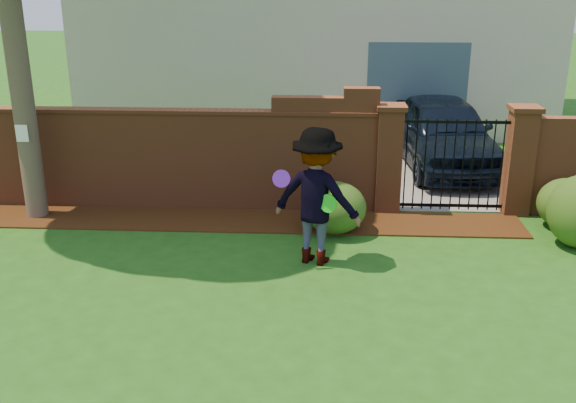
# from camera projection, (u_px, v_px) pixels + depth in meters

# --- Properties ---
(ground) EXTENTS (80.00, 80.00, 0.01)m
(ground) POSITION_uv_depth(u_px,v_px,m) (214.00, 321.00, 7.92)
(ground) COLOR #1E5014
(ground) RESTS_ON ground
(mulch_bed) EXTENTS (11.10, 1.08, 0.03)m
(mulch_bed) POSITION_uv_depth(u_px,v_px,m) (190.00, 219.00, 11.11)
(mulch_bed) COLOR #321909
(mulch_bed) RESTS_ON ground
(brick_wall) EXTENTS (8.70, 0.31, 2.16)m
(brick_wall) POSITION_uv_depth(u_px,v_px,m) (135.00, 156.00, 11.49)
(brick_wall) COLOR brown
(brick_wall) RESTS_ON ground
(pillar_left) EXTENTS (0.50, 0.50, 1.88)m
(pillar_left) POSITION_uv_depth(u_px,v_px,m) (389.00, 158.00, 11.25)
(pillar_left) COLOR brown
(pillar_left) RESTS_ON ground
(pillar_right) EXTENTS (0.50, 0.50, 1.88)m
(pillar_right) POSITION_uv_depth(u_px,v_px,m) (519.00, 160.00, 11.13)
(pillar_right) COLOR brown
(pillar_right) RESTS_ON ground
(iron_gate) EXTENTS (1.78, 0.03, 1.60)m
(iron_gate) POSITION_uv_depth(u_px,v_px,m) (453.00, 165.00, 11.22)
(iron_gate) COLOR black
(iron_gate) RESTS_ON ground
(driveway) EXTENTS (3.20, 8.00, 0.01)m
(driveway) POSITION_uv_depth(u_px,v_px,m) (419.00, 152.00, 15.27)
(driveway) COLOR gray
(driveway) RESTS_ON ground
(house) EXTENTS (12.40, 6.40, 6.30)m
(house) POSITION_uv_depth(u_px,v_px,m) (316.00, 2.00, 18.12)
(house) COLOR beige
(house) RESTS_ON ground
(car) EXTENTS (2.13, 4.53, 1.50)m
(car) POSITION_uv_depth(u_px,v_px,m) (447.00, 135.00, 13.71)
(car) COLOR black
(car) RESTS_ON ground
(paper_notice) EXTENTS (0.20, 0.01, 0.28)m
(paper_notice) POSITION_uv_depth(u_px,v_px,m) (22.00, 133.00, 10.63)
(paper_notice) COLOR white
(paper_notice) RESTS_ON tree
(shrub_left) EXTENTS (1.01, 1.01, 0.83)m
(shrub_left) POSITION_uv_depth(u_px,v_px,m) (335.00, 208.00, 10.50)
(shrub_left) COLOR #214B16
(shrub_left) RESTS_ON ground
(shrub_right) EXTENTS (0.93, 0.93, 0.82)m
(shrub_right) POSITION_uv_depth(u_px,v_px,m) (566.00, 204.00, 10.68)
(shrub_right) COLOR #214B16
(shrub_right) RESTS_ON ground
(man) EXTENTS (1.45, 1.13, 1.97)m
(man) POSITION_uv_depth(u_px,v_px,m) (315.00, 197.00, 9.20)
(man) COLOR gray
(man) RESTS_ON ground
(frisbee_purple) EXTENTS (0.25, 0.11, 0.24)m
(frisbee_purple) POSITION_uv_depth(u_px,v_px,m) (281.00, 179.00, 8.92)
(frisbee_purple) COLOR purple
(frisbee_purple) RESTS_ON man
(frisbee_green) EXTENTS (0.25, 0.18, 0.26)m
(frisbee_green) POSITION_uv_depth(u_px,v_px,m) (328.00, 203.00, 8.98)
(frisbee_green) COLOR #1ACA1D
(frisbee_green) RESTS_ON man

